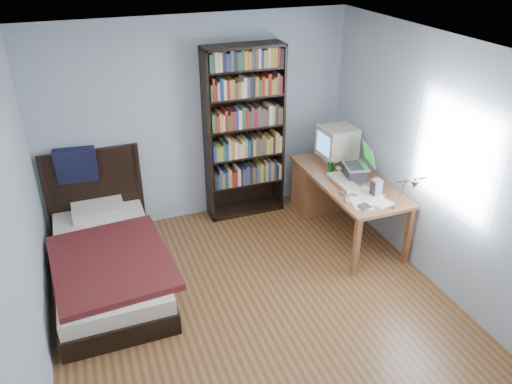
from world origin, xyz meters
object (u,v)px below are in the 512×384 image
at_px(keyboard, 344,182).
at_px(bed, 107,257).
at_px(soda_can, 331,166).
at_px(laptop, 356,169).
at_px(crt_monitor, 337,142).
at_px(speaker, 376,187).
at_px(desk_lamp, 412,186).
at_px(bookshelf, 244,134).
at_px(desk, 328,185).

relative_size(keyboard, bed, 0.23).
bearing_deg(soda_can, laptop, -56.79).
bearing_deg(crt_monitor, speaker, -90.56).
relative_size(soda_can, bed, 0.06).
relative_size(desk_lamp, bookshelf, 0.25).
relative_size(crt_monitor, speaker, 2.49).
distance_m(crt_monitor, desk_lamp, 1.58).
bearing_deg(desk_lamp, desk, 89.97).
distance_m(laptop, desk_lamp, 1.14).
distance_m(desk_lamp, speaker, 0.74).
relative_size(crt_monitor, bookshelf, 0.21).
relative_size(laptop, keyboard, 0.83).
xyz_separation_m(crt_monitor, bed, (-2.88, -0.36, -0.74)).
bearing_deg(bed, crt_monitor, 7.13).
height_order(crt_monitor, desk_lamp, desk_lamp).
bearing_deg(crt_monitor, desk_lamp, -93.00).
height_order(desk, soda_can, soda_can).
xyz_separation_m(desk_lamp, bookshelf, (-0.97, 2.02, -0.08)).
height_order(keyboard, bookshelf, bookshelf).
relative_size(crt_monitor, laptop, 1.14).
xyz_separation_m(desk, desk_lamp, (-0.00, -1.58, 0.75)).
height_order(crt_monitor, laptop, crt_monitor).
xyz_separation_m(laptop, soda_can, (-0.18, 0.28, -0.05)).
distance_m(crt_monitor, bed, 3.00).
xyz_separation_m(crt_monitor, soda_can, (-0.18, -0.20, -0.20)).
height_order(speaker, bed, bed).
height_order(laptop, soda_can, laptop).
height_order(laptop, desk_lamp, desk_lamp).
bearing_deg(soda_can, bed, -176.58).
distance_m(keyboard, speaker, 0.42).
bearing_deg(desk, laptop, -80.27).
xyz_separation_m(desk, bed, (-2.80, -0.37, -0.17)).
xyz_separation_m(laptop, keyboard, (-0.20, -0.07, -0.10)).
distance_m(laptop, bed, 2.95).
bearing_deg(soda_can, crt_monitor, 47.54).
xyz_separation_m(desk_lamp, soda_can, (-0.10, 1.37, -0.38)).
bearing_deg(desk, crt_monitor, -3.66).
bearing_deg(speaker, soda_can, 94.71).
height_order(soda_can, bed, bed).
xyz_separation_m(desk, speaker, (0.07, -0.93, 0.40)).
distance_m(desk_lamp, soda_can, 1.43).
distance_m(crt_monitor, bookshelf, 1.14).
bearing_deg(laptop, soda_can, 123.21).
relative_size(crt_monitor, keyboard, 0.94).
relative_size(soda_can, bookshelf, 0.06).
xyz_separation_m(keyboard, soda_can, (0.01, 0.35, 0.05)).
relative_size(desk_lamp, bed, 0.26).
xyz_separation_m(speaker, bed, (-2.88, 0.56, -0.57)).
height_order(desk, laptop, laptop).
height_order(laptop, speaker, laptop).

